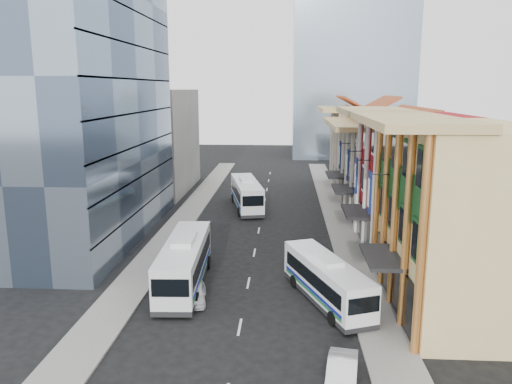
# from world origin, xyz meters

# --- Properties ---
(ground) EXTENTS (200.00, 200.00, 0.00)m
(ground) POSITION_xyz_m (0.00, 0.00, 0.00)
(ground) COLOR black
(ground) RESTS_ON ground
(sidewalk_right) EXTENTS (3.00, 90.00, 0.15)m
(sidewalk_right) POSITION_xyz_m (8.50, 22.00, 0.07)
(sidewalk_right) COLOR slate
(sidewalk_right) RESTS_ON ground
(sidewalk_left) EXTENTS (3.00, 90.00, 0.15)m
(sidewalk_left) POSITION_xyz_m (-8.50, 22.00, 0.07)
(sidewalk_left) COLOR slate
(sidewalk_left) RESTS_ON ground
(shophouse_tan) EXTENTS (8.00, 14.00, 12.00)m
(shophouse_tan) POSITION_xyz_m (14.00, 5.00, 6.00)
(shophouse_tan) COLOR #DDC37F
(shophouse_tan) RESTS_ON ground
(shophouse_red) EXTENTS (8.00, 10.00, 12.00)m
(shophouse_red) POSITION_xyz_m (14.00, 17.00, 6.00)
(shophouse_red) COLOR maroon
(shophouse_red) RESTS_ON ground
(shophouse_cream_near) EXTENTS (8.00, 9.00, 10.00)m
(shophouse_cream_near) POSITION_xyz_m (14.00, 26.50, 5.00)
(shophouse_cream_near) COLOR beige
(shophouse_cream_near) RESTS_ON ground
(shophouse_cream_mid) EXTENTS (8.00, 9.00, 10.00)m
(shophouse_cream_mid) POSITION_xyz_m (14.00, 35.50, 5.00)
(shophouse_cream_mid) COLOR beige
(shophouse_cream_mid) RESTS_ON ground
(shophouse_cream_far) EXTENTS (8.00, 12.00, 11.00)m
(shophouse_cream_far) POSITION_xyz_m (14.00, 46.00, 5.50)
(shophouse_cream_far) COLOR beige
(shophouse_cream_far) RESTS_ON ground
(office_tower) EXTENTS (12.00, 26.00, 30.00)m
(office_tower) POSITION_xyz_m (-17.00, 19.00, 15.00)
(office_tower) COLOR #425269
(office_tower) RESTS_ON ground
(office_block_far) EXTENTS (10.00, 18.00, 14.00)m
(office_block_far) POSITION_xyz_m (-16.00, 42.00, 7.00)
(office_block_far) COLOR gray
(office_block_far) RESTS_ON ground
(bus_left_near) EXTENTS (3.26, 11.67, 3.70)m
(bus_left_near) POSITION_xyz_m (-4.60, 7.27, 1.85)
(bus_left_near) COLOR silver
(bus_left_near) RESTS_ON ground
(bus_left_far) EXTENTS (5.00, 11.90, 3.72)m
(bus_left_far) POSITION_xyz_m (-2.00, 31.47, 1.86)
(bus_left_far) COLOR silver
(bus_left_far) RESTS_ON ground
(bus_right) EXTENTS (5.79, 10.20, 3.22)m
(bus_right) POSITION_xyz_m (5.50, 5.03, 1.61)
(bus_right) COLOR white
(bus_right) RESTS_ON ground
(sedan_left) EXTENTS (1.91, 3.66, 1.19)m
(sedan_left) POSITION_xyz_m (-3.31, 4.40, 0.59)
(sedan_left) COLOR silver
(sedan_left) RESTS_ON ground
(sedan_right) EXTENTS (2.08, 4.28, 1.35)m
(sedan_right) POSITION_xyz_m (5.50, -4.88, 0.68)
(sedan_right) COLOR silver
(sedan_right) RESTS_ON ground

